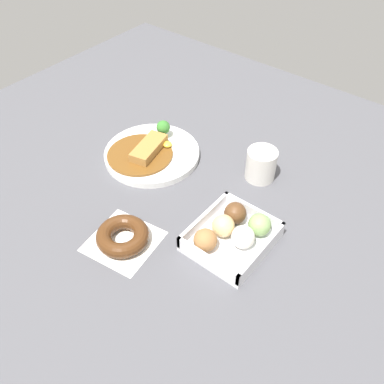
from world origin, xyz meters
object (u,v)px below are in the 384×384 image
object	(u,v)px
donut_box	(232,233)
chocolate_ring_donut	(123,236)
curry_plate	(151,152)
coffee_mug	(261,165)

from	to	relation	value
donut_box	chocolate_ring_donut	bearing A→B (deg)	-50.70
curry_plate	donut_box	distance (m)	0.36
chocolate_ring_donut	curry_plate	bearing A→B (deg)	-149.26
coffee_mug	donut_box	bearing A→B (deg)	16.57
coffee_mug	curry_plate	bearing A→B (deg)	-67.48
chocolate_ring_donut	donut_box	bearing A→B (deg)	129.30
donut_box	chocolate_ring_donut	size ratio (longest dim) A/B	1.12
chocolate_ring_donut	coffee_mug	distance (m)	0.39
curry_plate	coffee_mug	size ratio (longest dim) A/B	3.12
donut_box	coffee_mug	xyz separation A→B (m)	(-0.22, -0.07, 0.01)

